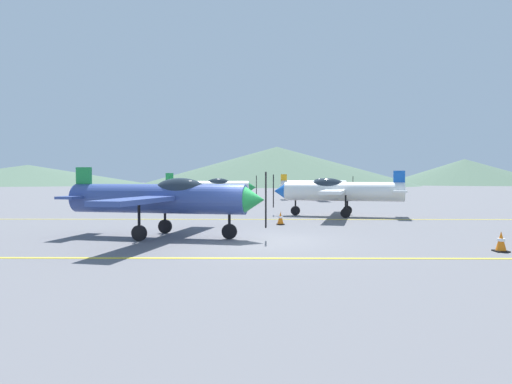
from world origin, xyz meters
TOP-DOWN VIEW (x-y plane):
  - ground_plane at (0.00, 0.00)m, footprint 400.00×400.00m
  - apron_line_near at (0.00, -3.26)m, footprint 80.00×0.16m
  - apron_line_far at (0.00, 7.58)m, footprint 80.00×0.16m
  - airplane_near at (-3.33, 0.83)m, footprint 7.32×8.35m
  - airplane_mid at (4.33, 9.52)m, footprint 7.32×8.32m
  - airplane_far at (-3.81, 19.73)m, footprint 7.32×8.34m
  - airplane_back at (5.58, 28.53)m, footprint 7.24×8.34m
  - traffic_cone_front at (0.96, 5.09)m, footprint 0.36×0.36m
  - traffic_cone_side at (6.90, -2.14)m, footprint 0.36×0.36m
  - hill_left at (-77.18, 130.03)m, footprint 79.92×79.92m
  - hill_centerleft at (5.28, 120.99)m, footprint 84.89×84.89m
  - hill_centerright at (67.35, 129.99)m, footprint 52.47×52.47m

SIDE VIEW (x-z plane):
  - ground_plane at x=0.00m, z-range 0.00..0.00m
  - apron_line_near at x=0.00m, z-range 0.00..0.01m
  - apron_line_far at x=0.00m, z-range 0.00..0.01m
  - traffic_cone_front at x=0.96m, z-range -0.01..0.58m
  - traffic_cone_side at x=6.90m, z-range -0.01..0.58m
  - airplane_near at x=-3.33m, z-range 0.16..2.66m
  - airplane_mid at x=4.33m, z-range 0.16..2.66m
  - airplane_far at x=-3.81m, z-range 0.16..2.66m
  - airplane_back at x=5.58m, z-range 0.16..2.66m
  - hill_left at x=-77.18m, z-range 0.00..6.58m
  - hill_centerright at x=67.35m, z-range 0.00..8.46m
  - hill_centerleft at x=5.28m, z-range 0.00..11.86m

